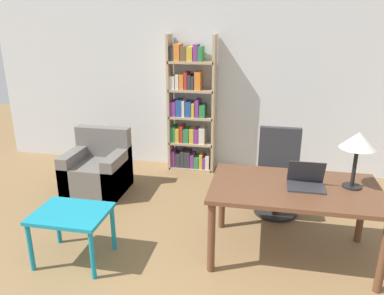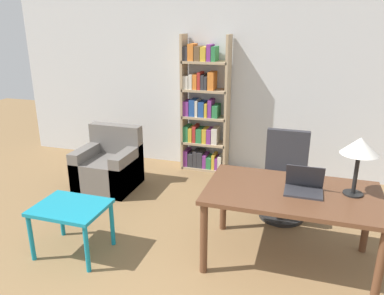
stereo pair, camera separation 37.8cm
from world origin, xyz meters
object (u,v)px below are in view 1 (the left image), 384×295
Objects in this scene: laptop at (306,181)px; office_chair at (278,176)px; side_table_blue at (71,219)px; desk at (294,195)px; bookshelf at (189,112)px; table_lamp at (358,142)px; armchair at (98,171)px.

laptop is 0.33× the size of office_chair.
office_chair is at bearing 36.60° from side_table_blue.
bookshelf reaches higher than desk.
bookshelf is at bearing 126.64° from laptop.
side_table_blue is at bearing -143.40° from office_chair.
laptop is at bearing -77.06° from office_chair.
side_table_blue is (-2.56, -0.58, -0.74)m from table_lamp.
bookshelf is (-1.44, 2.07, 0.26)m from desk.
desk is 2.30× the size of side_table_blue.
table_lamp is 0.26× the size of bookshelf.
table_lamp reaches higher than desk.
side_table_blue is (-2.14, -0.50, -0.36)m from laptop.
armchair is at bearing 158.45° from laptop.
office_chair is at bearing -2.20° from armchair.
office_chair reaches higher than armchair.
office_chair is 1.80m from bookshelf.
side_table_blue is (-1.92, -1.43, -0.00)m from office_chair.
office_chair is (-0.21, 0.93, -0.35)m from laptop.
armchair is (-3.01, 0.94, -0.90)m from table_lamp.
bookshelf reaches higher than table_lamp.
bookshelf is at bearing 124.75° from desk.
bookshelf is (-1.53, 2.06, 0.12)m from laptop.
bookshelf is at bearing 139.42° from office_chair.
side_table_blue is at bearing -103.33° from bookshelf.
armchair is (-2.38, 0.09, -0.16)m from office_chair.
office_chair is at bearing 97.28° from desk.
side_table_blue is 2.67m from bookshelf.
side_table_blue is (-2.05, -0.48, -0.21)m from desk.
office_chair is (-0.64, 0.85, -0.73)m from table_lamp.
desk is 1.55× the size of office_chair.
side_table_blue is 1.59m from armchair.
desk is 0.17m from laptop.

